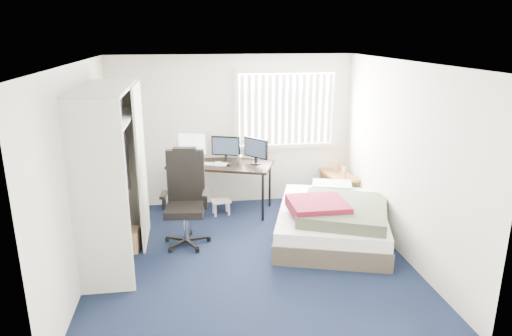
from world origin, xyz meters
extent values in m
plane|color=black|center=(0.00, 0.00, 0.00)|extent=(4.20, 4.20, 0.00)
plane|color=silver|center=(0.00, 2.10, 1.25)|extent=(4.00, 0.00, 4.00)
plane|color=silver|center=(0.00, -2.10, 1.25)|extent=(4.00, 0.00, 4.00)
plane|color=silver|center=(-2.00, 0.00, 1.25)|extent=(0.00, 4.20, 4.20)
plane|color=silver|center=(2.00, 0.00, 1.25)|extent=(0.00, 4.20, 4.20)
plane|color=white|center=(0.00, 0.00, 2.50)|extent=(4.20, 4.20, 0.00)
cube|color=white|center=(0.90, 2.08, 1.60)|extent=(1.60, 0.02, 1.20)
cube|color=beige|center=(0.90, 2.05, 2.23)|extent=(1.72, 0.06, 0.06)
cube|color=beige|center=(0.90, 2.05, 0.97)|extent=(1.72, 0.06, 0.06)
cube|color=white|center=(0.90, 2.02, 1.60)|extent=(1.60, 0.04, 1.16)
cube|color=beige|center=(-1.70, -0.60, 1.10)|extent=(0.60, 0.04, 2.20)
cube|color=beige|center=(-1.70, 1.20, 1.10)|extent=(0.60, 0.04, 2.20)
cube|color=beige|center=(-1.70, 0.30, 2.20)|extent=(0.60, 1.80, 0.04)
cube|color=beige|center=(-1.70, 0.30, 1.82)|extent=(0.56, 1.74, 0.03)
cylinder|color=silver|center=(-1.70, 0.30, 1.70)|extent=(0.03, 1.72, 0.03)
cube|color=#26262B|center=(-1.70, 0.20, 1.25)|extent=(0.38, 1.10, 0.90)
cube|color=beige|center=(-1.38, 0.75, 1.10)|extent=(0.03, 0.90, 2.20)
cube|color=white|center=(-1.70, -0.15, 1.96)|extent=(0.38, 0.30, 0.24)
cube|color=gray|center=(-1.70, 0.35, 1.95)|extent=(0.34, 0.28, 0.22)
cube|color=black|center=(-0.23, 1.73, 0.78)|extent=(1.79, 1.27, 0.04)
cylinder|color=black|center=(-1.05, 1.68, 0.38)|extent=(0.04, 0.04, 0.76)
cylinder|color=black|center=(-0.83, 2.29, 0.38)|extent=(0.04, 0.04, 0.76)
cylinder|color=black|center=(0.37, 1.17, 0.38)|extent=(0.04, 0.04, 0.76)
cylinder|color=black|center=(0.58, 1.78, 0.38)|extent=(0.04, 0.04, 0.76)
cube|color=white|center=(-0.68, 2.03, 1.08)|extent=(0.48, 0.20, 0.36)
cube|color=white|center=(-0.68, 2.03, 1.08)|extent=(0.43, 0.16, 0.31)
cube|color=black|center=(-0.14, 1.83, 1.06)|extent=(0.46, 0.19, 0.32)
cube|color=#1E2838|center=(-0.14, 1.83, 1.06)|extent=(0.41, 0.15, 0.27)
cube|color=black|center=(0.33, 1.62, 1.06)|extent=(0.46, 0.19, 0.32)
cube|color=#1E2838|center=(0.33, 1.62, 1.06)|extent=(0.41, 0.15, 0.27)
cube|color=white|center=(-0.42, 1.68, 0.81)|extent=(0.42, 0.27, 0.02)
cube|color=black|center=(-0.12, 1.57, 0.82)|extent=(0.09, 0.11, 0.02)
cylinder|color=silver|center=(0.05, 1.57, 0.88)|extent=(0.08, 0.08, 0.16)
cube|color=white|center=(-0.23, 1.73, 0.80)|extent=(0.38, 0.37, 0.00)
cube|color=black|center=(-0.82, 0.51, 0.06)|extent=(0.69, 0.69, 0.12)
cylinder|color=silver|center=(-0.82, 0.51, 0.28)|extent=(0.06, 0.06, 0.41)
cube|color=black|center=(-0.82, 0.51, 0.52)|extent=(0.57, 0.57, 0.10)
cube|color=black|center=(-0.79, 0.75, 0.93)|extent=(0.53, 0.16, 0.73)
cube|color=black|center=(-0.79, 0.75, 1.24)|extent=(0.32, 0.16, 0.17)
cube|color=black|center=(-1.09, 0.54, 0.74)|extent=(0.10, 0.30, 0.04)
cube|color=black|center=(-0.54, 0.48, 0.74)|extent=(0.10, 0.30, 0.04)
cube|color=white|center=(-0.26, 1.53, 0.23)|extent=(0.33, 0.28, 0.03)
cylinder|color=white|center=(-0.36, 1.44, 0.11)|extent=(0.04, 0.04, 0.22)
cylinder|color=white|center=(-0.38, 1.60, 0.11)|extent=(0.04, 0.04, 0.22)
cylinder|color=white|center=(-0.14, 1.47, 0.11)|extent=(0.04, 0.04, 0.22)
cylinder|color=white|center=(-0.16, 1.63, 0.11)|extent=(0.04, 0.04, 0.22)
cube|color=brown|center=(1.75, 1.69, 0.52)|extent=(0.49, 0.83, 0.04)
cube|color=brown|center=(1.64, 1.32, 0.25)|extent=(0.04, 0.04, 0.50)
cube|color=brown|center=(1.55, 2.02, 0.25)|extent=(0.04, 0.04, 0.50)
cube|color=brown|center=(1.95, 1.36, 0.25)|extent=(0.04, 0.04, 0.50)
cube|color=brown|center=(1.86, 2.06, 0.25)|extent=(0.04, 0.04, 0.50)
cube|color=brown|center=(1.77, 1.52, 0.63)|extent=(0.04, 0.14, 0.18)
cube|color=brown|center=(1.73, 1.81, 0.63)|extent=(0.04, 0.14, 0.18)
cube|color=#453B31|center=(1.25, 0.47, 0.13)|extent=(2.02, 2.35, 0.26)
cube|color=white|center=(1.25, 0.47, 0.34)|extent=(1.97, 2.30, 0.18)
cube|color=silver|center=(1.46, 1.16, 0.50)|extent=(0.69, 0.56, 0.14)
cube|color=#3C4030|center=(1.32, 0.18, 0.50)|extent=(1.52, 1.58, 0.18)
cube|color=#5A0F19|center=(0.96, 0.19, 0.58)|extent=(0.76, 0.71, 0.16)
cube|color=#A57552|center=(-1.65, 0.44, 0.15)|extent=(0.41, 0.31, 0.30)
camera|label=1|loc=(-0.72, -5.36, 2.84)|focal=32.00mm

